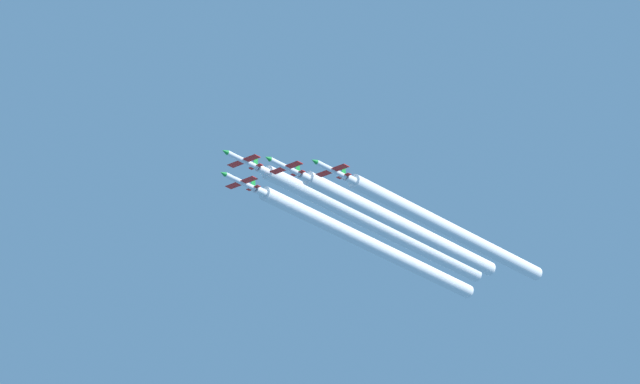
# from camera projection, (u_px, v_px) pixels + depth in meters

# --- Properties ---
(jet_lead) EXTENTS (8.94, 13.01, 3.13)m
(jet_lead) POSITION_uv_depth(u_px,v_px,m) (241.00, 159.00, 567.87)
(jet_lead) COLOR silver
(jet_left_wingman) EXTENTS (8.94, 13.01, 3.13)m
(jet_left_wingman) POSITION_uv_depth(u_px,v_px,m) (284.00, 166.00, 568.53)
(jet_left_wingman) COLOR silver
(jet_right_wingman) EXTENTS (8.94, 13.01, 3.13)m
(jet_right_wingman) POSITION_uv_depth(u_px,v_px,m) (239.00, 181.00, 577.75)
(jet_right_wingman) COLOR silver
(jet_outer_left) EXTENTS (8.94, 13.01, 3.13)m
(jet_outer_left) POSITION_uv_depth(u_px,v_px,m) (330.00, 169.00, 568.77)
(jet_outer_left) COLOR silver
(smoke_trail_lead) EXTENTS (3.62, 86.80, 3.62)m
(smoke_trail_lead) POSITION_uv_depth(u_px,v_px,m) (373.00, 224.00, 601.70)
(smoke_trail_lead) COLOR white
(smoke_trail_left_wingman) EXTENTS (3.62, 76.09, 3.62)m
(smoke_trail_left_wingman) POSITION_uv_depth(u_px,v_px,m) (399.00, 224.00, 598.69)
(smoke_trail_left_wingman) COLOR white
(smoke_trail_right_wingman) EXTENTS (3.62, 85.67, 3.62)m
(smoke_trail_right_wingman) POSITION_uv_depth(u_px,v_px,m) (367.00, 243.00, 611.19)
(smoke_trail_right_wingman) COLOR white
(smoke_trail_outer_left) EXTENTS (3.62, 78.16, 3.62)m
(smoke_trail_outer_left) POSITION_uv_depth(u_px,v_px,m) (446.00, 228.00, 599.63)
(smoke_trail_outer_left) COLOR white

